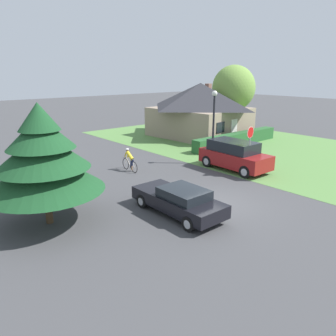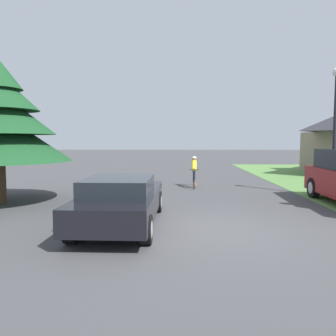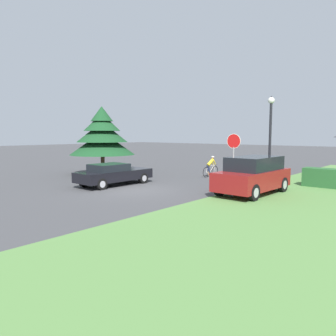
# 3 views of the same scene
# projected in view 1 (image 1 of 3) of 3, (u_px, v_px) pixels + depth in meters

# --- Properties ---
(ground_plane) EXTENTS (140.00, 140.00, 0.00)m
(ground_plane) POSITION_uv_depth(u_px,v_px,m) (216.00, 204.00, 15.69)
(ground_plane) COLOR #424244
(grass_verge_right) EXTENTS (16.00, 36.00, 0.01)m
(grass_verge_right) POSITION_uv_depth(u_px,v_px,m) (278.00, 151.00, 26.21)
(grass_verge_right) COLOR #568442
(grass_verge_right) RESTS_ON ground
(cottage_house) EXTENTS (8.58, 9.16, 5.08)m
(cottage_house) POSITION_uv_depth(u_px,v_px,m) (200.00, 109.00, 31.86)
(cottage_house) COLOR gray
(cottage_house) RESTS_ON ground
(hedge_row) EXTENTS (10.06, 0.90, 1.05)m
(hedge_row) POSITION_uv_depth(u_px,v_px,m) (237.00, 139.00, 28.15)
(hedge_row) COLOR #285B2D
(hedge_row) RESTS_ON ground
(sedan_left_lane) EXTENTS (1.86, 4.60, 1.27)m
(sedan_left_lane) POSITION_uv_depth(u_px,v_px,m) (179.00, 200.00, 14.39)
(sedan_left_lane) COLOR black
(sedan_left_lane) RESTS_ON ground
(cyclist) EXTENTS (0.44, 1.76, 1.44)m
(cyclist) POSITION_uv_depth(u_px,v_px,m) (130.00, 160.00, 20.77)
(cyclist) COLOR black
(cyclist) RESTS_ON ground
(parked_suv_right) EXTENTS (2.17, 4.64, 1.86)m
(parked_suv_right) POSITION_uv_depth(u_px,v_px,m) (234.00, 155.00, 20.98)
(parked_suv_right) COLOR maroon
(parked_suv_right) RESTS_ON ground
(stop_sign) EXTENTS (0.69, 0.07, 2.99)m
(stop_sign) POSITION_uv_depth(u_px,v_px,m) (250.00, 142.00, 19.45)
(stop_sign) COLOR gray
(stop_sign) RESTS_ON ground
(street_lamp) EXTENTS (0.35, 0.35, 4.99)m
(street_lamp) POSITION_uv_depth(u_px,v_px,m) (214.00, 117.00, 21.70)
(street_lamp) COLOR black
(street_lamp) RESTS_ON ground
(conifer_tall_near) EXTENTS (4.74, 4.74, 4.99)m
(conifer_tall_near) POSITION_uv_depth(u_px,v_px,m) (43.00, 158.00, 12.95)
(conifer_tall_near) COLOR #4C3823
(conifer_tall_near) RESTS_ON ground
(deciduous_tree_right) EXTENTS (4.64, 4.64, 6.84)m
(deciduous_tree_right) POSITION_uv_depth(u_px,v_px,m) (234.00, 88.00, 35.55)
(deciduous_tree_right) COLOR #4C3823
(deciduous_tree_right) RESTS_ON ground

